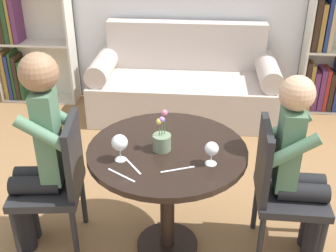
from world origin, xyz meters
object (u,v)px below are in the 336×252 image
wine_glass_left (120,143)px  couch (184,87)px  person_left (39,150)px  person_right (299,167)px  flower_vase (162,140)px  chair_left (58,179)px  wine_glass_right (212,149)px  bookshelf_left (24,43)px  bookshelf_right (333,57)px  chair_right (280,186)px

wine_glass_left → couch: bearing=83.4°
person_left → person_right: person_left is taller
couch → flower_vase: 2.07m
chair_left → wine_glass_right: size_ratio=6.67×
bookshelf_left → wine_glass_left: size_ratio=8.53×
bookshelf_right → chair_left: bearing=-134.5°
couch → bookshelf_left: 1.82m
chair_right → wine_glass_left: (-0.93, -0.20, 0.37)m
couch → wine_glass_left: couch is taller
person_right → wine_glass_right: 0.59m
bookshelf_left → wine_glass_right: bookshelf_left is taller
chair_left → wine_glass_right: 1.01m
wine_glass_left → wine_glass_right: size_ratio=1.16×
chair_right → flower_vase: (-0.71, -0.07, 0.33)m
person_right → flower_vase: bearing=95.3°
chair_right → wine_glass_right: bearing=114.8°
bookshelf_right → person_left: bookshelf_right is taller
flower_vase → bookshelf_right: bearing=55.5°
chair_left → couch: bearing=154.2°
bookshelf_right → wine_glass_left: (-1.77, -2.40, 0.27)m
person_right → chair_right: bearing=89.5°
bookshelf_right → wine_glass_right: 2.73m
bookshelf_right → chair_left: size_ratio=1.48×
bookshelf_left → wine_glass_right: 3.14m
bookshelf_right → person_right: size_ratio=1.10×
person_left → chair_right: bearing=85.9°
bookshelf_left → chair_right: bearing=-41.9°
bookshelf_left → flower_vase: (1.74, -2.27, 0.17)m
person_right → bookshelf_right: bearing=-18.1°
bookshelf_left → flower_vase: bookshelf_left is taller
bookshelf_left → chair_left: bearing=-64.3°
chair_left → flower_vase: bearing=82.0°
person_left → chair_left: bearing=94.9°
flower_vase → couch: bearing=89.2°
bookshelf_right → chair_left: (-2.21, -2.25, -0.10)m
bookshelf_right → chair_right: size_ratio=1.48×
bookshelf_right → wine_glass_left: size_ratio=8.53×
wine_glass_right → flower_vase: size_ratio=0.55×
chair_right → person_right: person_right is taller
chair_left → wine_glass_left: bearing=65.0°
bookshelf_left → wine_glass_left: bookshelf_left is taller
person_left → wine_glass_left: 0.56m
bookshelf_right → flower_vase: bookshelf_right is taller
bookshelf_right → wine_glass_right: (-1.28, -2.39, 0.26)m
person_right → wine_glass_left: 1.06m
bookshelf_left → bookshelf_right: 3.30m
bookshelf_right → person_left: bearing=-135.3°
chair_left → person_right: 1.47m
couch → bookshelf_right: 1.58m
person_left → flower_vase: 0.74m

